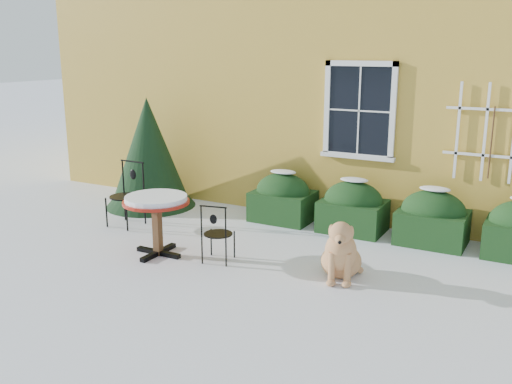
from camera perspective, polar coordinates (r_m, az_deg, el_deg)
The scene contains 8 objects.
ground at distance 7.98m, azimuth -3.47°, elevation -7.84°, with size 80.00×80.00×0.00m, color white.
house at distance 13.83m, azimuth 12.39°, elevation 14.83°, with size 12.40×8.40×6.40m.
hedge_row at distance 9.46m, azimuth 13.40°, elevation -2.07°, with size 4.95×0.80×0.91m.
evergreen_shrub at distance 11.14m, azimuth -10.63°, elevation 2.85°, with size 1.73×1.73×2.10m.
bistro_table at distance 8.44m, azimuth -9.94°, elevation -1.38°, with size 0.98×0.98×0.90m.
patio_chair_near at distance 8.15m, azimuth -3.90°, elevation -4.09°, with size 0.46×0.45×0.87m.
patio_chair_far at distance 10.05m, azimuth -12.80°, elevation -0.19°, with size 0.53×0.53×1.10m.
dog at distance 7.65m, azimuth 8.49°, elevation -6.16°, with size 0.70×0.98×0.87m.
Camera 1 is at (3.95, -6.25, 2.99)m, focal length 40.00 mm.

